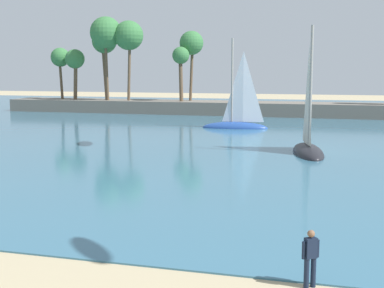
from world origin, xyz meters
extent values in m
cube|color=#386B84|center=(0.00, 56.54, 0.03)|extent=(220.00, 96.57, 0.06)
cube|color=slate|center=(0.00, 64.83, 0.90)|extent=(81.90, 6.00, 1.80)
cylinder|color=brown|center=(-26.93, 64.65, 5.98)|extent=(1.00, 0.54, 8.38)
sphere|color=#38753D|center=(-26.93, 64.65, 10.16)|extent=(3.54, 3.54, 3.54)
cylinder|color=brown|center=(-15.33, 63.98, 4.92)|extent=(0.70, 0.65, 6.27)
sphere|color=#38753D|center=(-15.33, 63.98, 8.04)|extent=(2.33, 2.33, 2.33)
cylinder|color=brown|center=(-14.39, 65.99, 5.79)|extent=(0.63, 0.71, 8.00)
sphere|color=#38753D|center=(-14.39, 65.99, 9.79)|extent=(3.32, 3.32, 3.32)
cylinder|color=brown|center=(-34.15, 64.88, 4.86)|extent=(0.63, 0.47, 6.14)
sphere|color=#38753D|center=(-34.15, 64.88, 7.92)|extent=(2.78, 2.78, 2.78)
cylinder|color=brown|center=(-22.80, 63.73, 6.31)|extent=(0.82, 0.62, 9.04)
sphere|color=#38753D|center=(-22.80, 63.73, 10.82)|extent=(4.08, 4.08, 4.08)
cylinder|color=brown|center=(-26.05, 63.30, 6.52)|extent=(0.38, 0.85, 9.45)
sphere|color=#38753D|center=(-26.05, 63.30, 11.24)|extent=(4.42, 4.42, 4.42)
cylinder|color=brown|center=(-31.24, 63.88, 4.72)|extent=(0.83, 0.61, 5.87)
sphere|color=#38753D|center=(-31.24, 63.88, 7.65)|extent=(2.78, 2.78, 2.78)
cylinder|color=#141E33|center=(5.33, 8.00, 0.43)|extent=(0.15, 0.15, 0.86)
cylinder|color=#141E33|center=(5.50, 8.12, 0.43)|extent=(0.15, 0.15, 0.86)
cube|color=#141E33|center=(5.41, 8.06, 1.15)|extent=(0.39, 0.36, 0.58)
sphere|color=brown|center=(5.41, 8.06, 1.56)|extent=(0.21, 0.21, 0.21)
cylinder|color=#141E33|center=(5.23, 7.93, 1.11)|extent=(0.09, 0.09, 0.50)
cylinder|color=#141E33|center=(5.60, 8.19, 1.11)|extent=(0.09, 0.09, 0.50)
ellipsoid|color=#234793|center=(-4.59, 47.93, 0.06)|extent=(6.98, 2.64, 1.37)
cylinder|color=gray|center=(-4.93, 47.90, 5.01)|extent=(0.20, 0.20, 8.54)
pyramid|color=silver|center=(-3.77, 48.00, 4.37)|extent=(3.08, 0.48, 7.26)
ellipsoid|color=black|center=(3.85, 32.48, 0.06)|extent=(3.39, 7.02, 1.35)
cylinder|color=gray|center=(3.92, 32.15, 4.95)|extent=(0.20, 0.20, 8.44)
pyramid|color=silver|center=(3.68, 33.28, 4.32)|extent=(0.83, 3.01, 7.17)
camera|label=1|loc=(6.12, -6.69, 6.07)|focal=50.16mm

